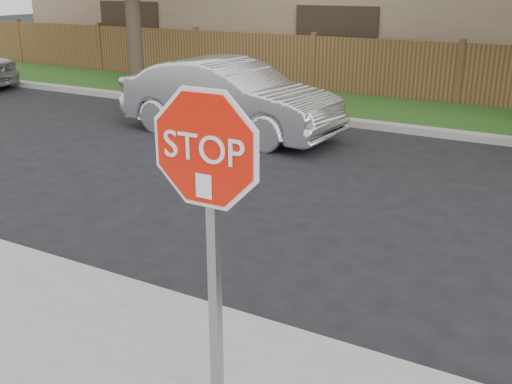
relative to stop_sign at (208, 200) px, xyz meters
The scene contains 6 objects.
ground 2.59m from the stop_sign, 126.33° to the left, with size 90.00×90.00×0.00m, color black.
far_curb 9.85m from the stop_sign, 96.45° to the left, with size 70.00×0.30×0.15m, color gray.
grass_strip 11.47m from the stop_sign, 95.51° to the left, with size 70.00×3.00×0.12m, color #1E4714.
fence 12.97m from the stop_sign, 94.83° to the left, with size 70.00×0.12×1.60m, color #55311E.
stop_sign is the anchor object (origin of this frame).
sedan_left 8.94m from the stop_sign, 121.17° to the left, with size 1.64×4.72×1.55m, color silver.
Camera 1 is at (2.99, -4.26, 3.07)m, focal length 42.00 mm.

